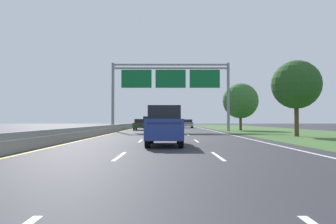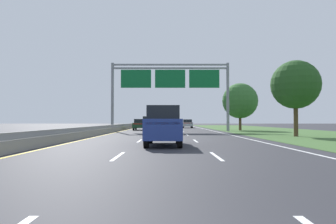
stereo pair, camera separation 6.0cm
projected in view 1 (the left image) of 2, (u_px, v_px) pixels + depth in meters
The scene contains 13 objects.
ground_plane at pixel (168, 132), 36.43m from camera, with size 220.00×220.00×0.00m, color #2B2B30.
lane_striping at pixel (168, 132), 35.97m from camera, with size 11.96×106.00×0.01m.
grass_verge_right at pixel (289, 132), 36.43m from camera, with size 14.00×110.00×0.02m, color #3D602D.
median_barrier_concrete at pixel (111, 129), 36.44m from camera, with size 0.60×110.00×0.85m.
overhead_sign_gantry at pixel (171, 82), 40.26m from camera, with size 15.06×0.42×8.71m.
pickup_truck_navy at pixel (169, 122), 56.72m from camera, with size 2.10×5.44×2.20m.
car_silver_right_lane_sedan at pixel (188, 123), 59.07m from camera, with size 1.87×4.42×1.57m.
car_darkgreen_left_lane_sedan at pixel (141, 124), 45.22m from camera, with size 1.84×4.41×1.57m.
car_blue_centre_lane_suv at pixel (165, 125), 17.15m from camera, with size 1.93×4.71×2.11m.
car_gold_left_lane_suv at pixel (148, 122), 57.52m from camera, with size 1.94×4.72×2.11m.
car_grey_centre_lane_sedan at pixel (167, 125), 42.37m from camera, with size 1.84×4.41×1.57m.
roadside_tree_mid at pixel (296, 85), 26.69m from camera, with size 4.09×4.09×6.43m.
roadside_tree_far at pixel (240, 101), 43.67m from camera, with size 4.86×4.86×6.52m.
Camera 1 is at (-0.03, -1.48, 1.34)m, focal length 33.90 mm.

